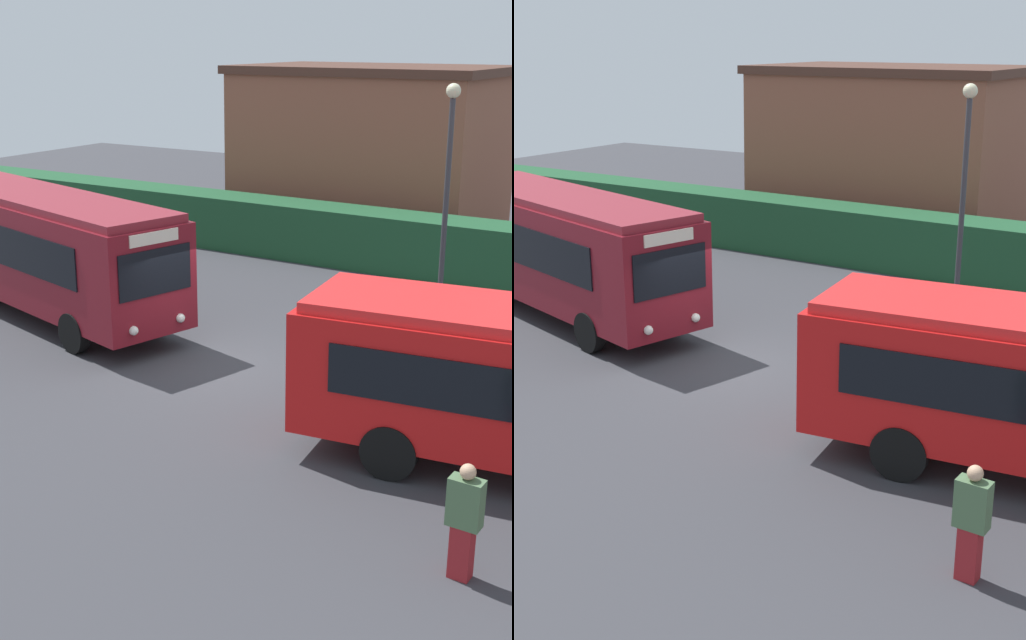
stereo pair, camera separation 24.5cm
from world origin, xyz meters
TOP-DOWN VIEW (x-y plane):
  - ground_plane at (0.00, 0.00)m, footprint 64.00×64.00m
  - bus_maroon at (-5.83, 0.75)m, footprint 9.77×4.75m
  - person_left at (7.77, -5.00)m, footprint 0.48×0.27m
  - hedge_row at (0.00, 10.20)m, footprint 44.00×1.72m
  - depot_building at (-3.16, 15.02)m, footprint 9.64×6.20m
  - lamppost at (3.38, 5.55)m, footprint 0.36×0.36m

SIDE VIEW (x-z plane):
  - ground_plane at x=0.00m, z-range 0.00..0.00m
  - person_left at x=7.77m, z-range 0.04..1.81m
  - hedge_row at x=0.00m, z-range 0.00..1.86m
  - bus_maroon at x=-5.83m, z-range 0.24..3.57m
  - depot_building at x=-3.16m, z-range 0.01..6.26m
  - lamppost at x=3.38m, z-range 0.72..6.91m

